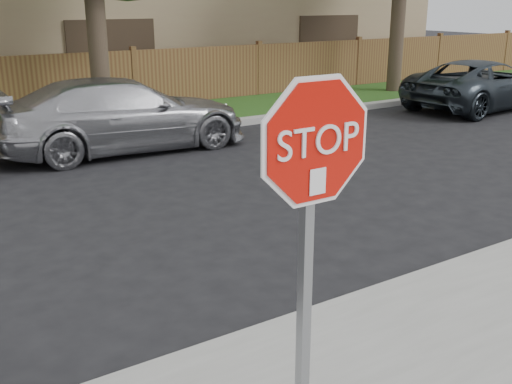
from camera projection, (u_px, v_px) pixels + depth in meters
ground at (207, 351)px, 5.15m from camera, size 90.00×90.00×0.00m
far_curb at (7, 151)px, 11.63m from camera, size 70.00×0.30×0.15m
stop_sign at (312, 197)px, 3.36m from camera, size 1.01×0.13×2.55m
sedan_right at (123, 115)px, 11.79m from camera, size 5.02×2.18×1.44m
sedan_far_right at (482, 85)px, 16.35m from camera, size 4.94×2.56×1.33m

